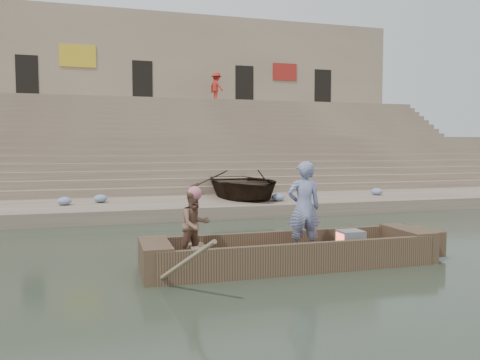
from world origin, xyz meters
name	(u,v)px	position (x,y,z in m)	size (l,w,h in m)	color
ground	(351,264)	(0.00, 0.00, 0.00)	(120.00, 120.00, 0.00)	#293528
lower_landing	(238,205)	(0.00, 8.00, 0.20)	(32.00, 4.00, 0.40)	gray
mid_landing	(198,164)	(0.00, 15.50, 1.40)	(32.00, 3.00, 2.80)	gray
upper_landing	(177,142)	(0.00, 22.50, 2.60)	(32.00, 3.00, 5.20)	gray
ghat_steps	(192,155)	(0.00, 17.19, 1.80)	(32.00, 11.00, 5.20)	gray
building_wall	(168,100)	(0.00, 26.50, 5.60)	(32.00, 5.07, 11.20)	tan
main_rowboat	(291,260)	(-1.18, 0.16, 0.11)	(5.00, 1.30, 0.22)	brown
rowboat_trim	(301,249)	(-0.98, 0.16, 0.31)	(6.04, 2.63, 1.93)	brown
standing_man	(304,208)	(-0.93, 0.16, 1.10)	(0.64, 0.42, 1.77)	navy
rowing_man	(195,225)	(-3.00, 0.32, 0.85)	(0.61, 0.48, 1.26)	#23694A
television	(350,240)	(0.05, 0.16, 0.42)	(0.46, 0.42, 0.40)	slate
beached_rowboat	(242,184)	(0.31, 8.56, 0.91)	(3.53, 4.94, 1.02)	#2D2116
pedestrian	(216,87)	(2.57, 22.21, 6.13)	(1.21, 0.69, 1.87)	#AB261D
cloth_bundles	(213,197)	(-0.94, 7.83, 0.53)	(11.79, 1.70, 0.26)	#3F5999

